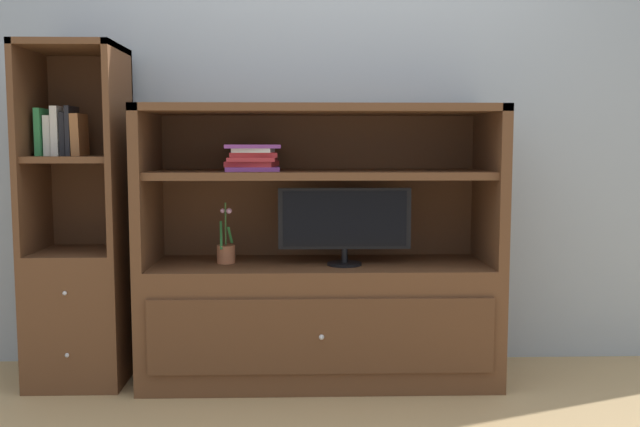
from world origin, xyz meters
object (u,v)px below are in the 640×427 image
magazine_stack (253,158)px  upright_book_row (62,133)px  tv_monitor (345,222)px  potted_plant (226,251)px  bookshelf_tall (81,271)px  media_console (320,291)px

magazine_stack → upright_book_row: 0.92m
tv_monitor → potted_plant: tv_monitor is taller
tv_monitor → bookshelf_tall: size_ratio=0.39×
magazine_stack → upright_book_row: size_ratio=1.49×
media_console → bookshelf_tall: bearing=179.8°
magazine_stack → bookshelf_tall: 1.01m
tv_monitor → media_console: bearing=149.7°
potted_plant → bookshelf_tall: bookshelf_tall is taller
tv_monitor → bookshelf_tall: bookshelf_tall is taller
magazine_stack → bookshelf_tall: bookshelf_tall is taller
media_console → upright_book_row: 1.46m
tv_monitor → bookshelf_tall: 1.31m
tv_monitor → potted_plant: bearing=172.7°
tv_monitor → upright_book_row: bearing=177.3°
magazine_stack → tv_monitor: bearing=-8.1°
potted_plant → upright_book_row: size_ratio=1.26×
potted_plant → bookshelf_tall: bearing=-179.8°
media_console → potted_plant: media_console is taller
magazine_stack → upright_book_row: (-0.91, 0.00, 0.12)m
media_console → upright_book_row: size_ratio=7.26×
media_console → magazine_stack: 0.73m
magazine_stack → upright_book_row: upright_book_row is taller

